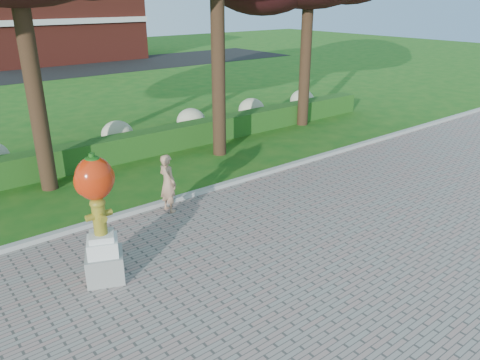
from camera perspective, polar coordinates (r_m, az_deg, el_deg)
The scene contains 8 objects.
ground at distance 9.95m, azimuth 0.06°, elevation -8.67°, with size 100.00×100.00×0.00m, color #175715.
walkway at distance 7.82m, azimuth 19.91°, elevation -19.67°, with size 40.00×14.00×0.04m, color gray.
curb at distance 12.14m, azimuth -8.83°, elevation -2.67°, with size 40.00×0.18×0.15m, color #ADADA5.
lawn_hedge at distance 15.43m, azimuth -16.44°, elevation 3.29°, with size 24.00×0.70×0.80m, color #144815.
hydrangea_row at distance 16.48m, azimuth -16.05°, elevation 5.03°, with size 20.10×1.10×0.99m.
building_right at distance 42.88m, azimuth -21.49°, elevation 17.78°, with size 12.00×8.00×6.40m, color maroon.
hydrant_sculpture at distance 8.73m, azimuth -16.81°, elevation -4.17°, with size 0.88×0.88×2.48m.
woman at distance 11.47m, azimuth -8.80°, elevation -0.37°, with size 0.53×0.35×1.47m, color tan.
Camera 1 is at (-5.37, -6.71, 5.02)m, focal length 35.00 mm.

